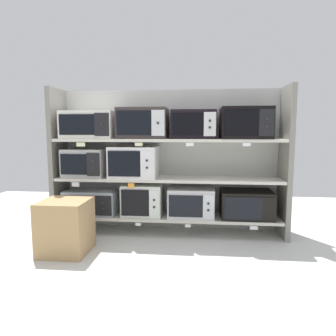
{
  "coord_description": "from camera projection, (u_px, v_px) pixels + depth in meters",
  "views": [
    {
      "loc": [
        0.31,
        -3.19,
        1.09
      ],
      "look_at": [
        0.0,
        0.0,
        0.71
      ],
      "focal_mm": 32.54,
      "sensor_mm": 36.0,
      "label": 1
    }
  ],
  "objects": [
    {
      "name": "price_tag_5",
      "position": [
        131.0,
        186.0,
        3.08
      ],
      "size": [
        0.06,
        0.0,
        0.05
      ],
      "primitive_type": "cube",
      "color": "orange"
    },
    {
      "name": "microwave_8",
      "position": [
        194.0,
        125.0,
        3.14
      ],
      "size": [
        0.45,
        0.36,
        0.29
      ],
      "color": "black",
      "rests_on": "shelf_2"
    },
    {
      "name": "price_tag_3",
      "position": [
        254.0,
        228.0,
        3.01
      ],
      "size": [
        0.08,
        0.0,
        0.04
      ],
      "primitive_type": "cube",
      "color": "white"
    },
    {
      "name": "price_tag_9",
      "position": [
        247.0,
        145.0,
        2.92
      ],
      "size": [
        0.08,
        0.0,
        0.03
      ],
      "primitive_type": "cube",
      "color": "white"
    },
    {
      "name": "upright_left",
      "position": [
        59.0,
        161.0,
        3.33
      ],
      "size": [
        0.05,
        0.4,
        1.55
      ],
      "primitive_type": "cube",
      "color": "gray",
      "rests_on": "ground"
    },
    {
      "name": "shelf_0",
      "position": [
        168.0,
        216.0,
        3.29
      ],
      "size": [
        2.35,
        0.4,
        0.03
      ],
      "primitive_type": "cube",
      "color": "beige",
      "rests_on": "ground"
    },
    {
      "name": "price_tag_4",
      "position": [
        76.0,
        184.0,
        3.13
      ],
      "size": [
        0.08,
        0.0,
        0.04
      ],
      "primitive_type": "cube",
      "color": "white"
    },
    {
      "name": "shelf_1",
      "position": [
        168.0,
        179.0,
        3.24
      ],
      "size": [
        2.35,
        0.4,
        0.03
      ],
      "primitive_type": "cube",
      "color": "beige"
    },
    {
      "name": "price_tag_0",
      "position": [
        88.0,
        223.0,
        3.17
      ],
      "size": [
        0.07,
        0.0,
        0.04
      ],
      "primitive_type": "cube",
      "color": "white"
    },
    {
      "name": "price_tag_2",
      "position": [
        188.0,
        226.0,
        3.07
      ],
      "size": [
        0.06,
        0.0,
        0.03
      ],
      "primitive_type": "cube",
      "color": "white"
    },
    {
      "name": "price_tag_7",
      "position": [
        139.0,
        144.0,
        3.02
      ],
      "size": [
        0.08,
        0.0,
        0.03
      ],
      "primitive_type": "cube",
      "color": "beige"
    },
    {
      "name": "shelf_2",
      "position": [
        168.0,
        140.0,
        3.19
      ],
      "size": [
        2.35,
        0.4,
        0.03
      ],
      "primitive_type": "cube",
      "color": "beige"
    },
    {
      "name": "price_tag_8",
      "position": [
        190.0,
        145.0,
        2.97
      ],
      "size": [
        0.08,
        0.0,
        0.03
      ],
      "primitive_type": "cube",
      "color": "white"
    },
    {
      "name": "microwave_0",
      "position": [
        92.0,
        201.0,
        3.35
      ],
      "size": [
        0.56,
        0.38,
        0.26
      ],
      "color": "#9EA5AD",
      "rests_on": "shelf_0"
    },
    {
      "name": "microwave_7",
      "position": [
        143.0,
        123.0,
        3.19
      ],
      "size": [
        0.51,
        0.38,
        0.32
      ],
      "color": "#342C2B",
      "rests_on": "shelf_2"
    },
    {
      "name": "microwave_5",
      "position": [
        134.0,
        162.0,
        3.25
      ],
      "size": [
        0.49,
        0.43,
        0.33
      ],
      "color": "white",
      "rests_on": "shelf_1"
    },
    {
      "name": "back_panel",
      "position": [
        170.0,
        160.0,
        3.43
      ],
      "size": [
        2.55,
        0.04,
        1.55
      ],
      "primitive_type": "cube",
      "color": "#B2B2AD",
      "rests_on": "ground"
    },
    {
      "name": "microwave_1",
      "position": [
        143.0,
        199.0,
        3.29
      ],
      "size": [
        0.42,
        0.36,
        0.33
      ],
      "color": "silver",
      "rests_on": "shelf_0"
    },
    {
      "name": "price_tag_1",
      "position": [
        138.0,
        224.0,
        3.12
      ],
      "size": [
        0.06,
        0.0,
        0.03
      ],
      "primitive_type": "cube",
      "color": "white"
    },
    {
      "name": "price_tag_6",
      "position": [
        81.0,
        144.0,
        3.08
      ],
      "size": [
        0.09,
        0.0,
        0.04
      ],
      "primitive_type": "cube",
      "color": "beige"
    },
    {
      "name": "microwave_9",
      "position": [
        245.0,
        123.0,
        3.09
      ],
      "size": [
        0.5,
        0.43,
        0.32
      ],
      "color": "black",
      "rests_on": "shelf_2"
    },
    {
      "name": "shipping_carton",
      "position": [
        66.0,
        226.0,
        2.74
      ],
      "size": [
        0.41,
        0.41,
        0.48
      ],
      "primitive_type": "cube",
      "color": "tan",
      "rests_on": "ground"
    },
    {
      "name": "ground",
      "position": [
        155.0,
        277.0,
        2.32
      ],
      "size": [
        6.35,
        6.0,
        0.02
      ],
      "primitive_type": "cube",
      "color": "silver"
    },
    {
      "name": "microwave_2",
      "position": [
        191.0,
        202.0,
        3.24
      ],
      "size": [
        0.48,
        0.43,
        0.31
      ],
      "color": "#B8B7B8",
      "rests_on": "shelf_0"
    },
    {
      "name": "microwave_4",
      "position": [
        86.0,
        163.0,
        3.3
      ],
      "size": [
        0.44,
        0.38,
        0.3
      ],
      "color": "#A2A5A2",
      "rests_on": "shelf_1"
    },
    {
      "name": "upright_right",
      "position": [
        285.0,
        163.0,
        3.1
      ],
      "size": [
        0.05,
        0.4,
        1.55
      ],
      "primitive_type": "cube",
      "color": "gray",
      "rests_on": "ground"
    },
    {
      "name": "microwave_6",
      "position": [
        90.0,
        125.0,
        3.25
      ],
      "size": [
        0.55,
        0.39,
        0.29
      ],
      "color": "silver",
      "rests_on": "shelf_2"
    },
    {
      "name": "microwave_3",
      "position": [
        246.0,
        204.0,
        3.19
      ],
      "size": [
        0.53,
        0.39,
        0.28
      ],
      "color": "black",
      "rests_on": "shelf_0"
    }
  ]
}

